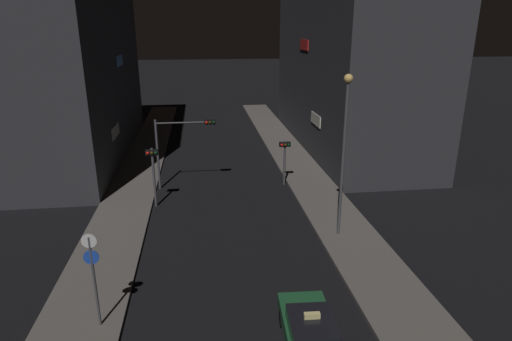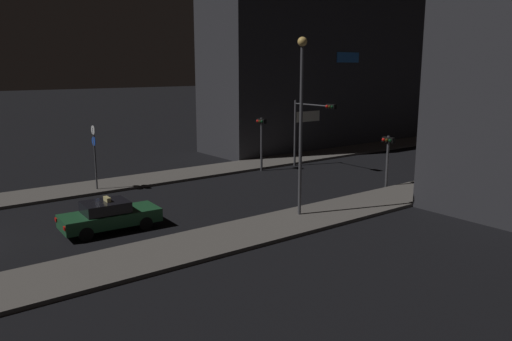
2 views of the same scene
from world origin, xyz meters
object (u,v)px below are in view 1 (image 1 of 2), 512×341
object	(u,v)px
taxi	(311,333)
sign_pole_left	(93,272)
traffic_light_overhead	(180,138)
traffic_light_left_kerb	(153,166)
traffic_light_right_kerb	(285,153)
street_lamp_near_block	(345,137)

from	to	relation	value
taxi	sign_pole_left	world-z (taller)	sign_pole_left
traffic_light_overhead	traffic_light_left_kerb	distance (m)	3.71
taxi	traffic_light_left_kerb	bearing A→B (deg)	115.31
taxi	traffic_light_overhead	size ratio (longest dim) A/B	0.91
traffic_light_overhead	traffic_light_right_kerb	bearing A→B (deg)	-2.50
traffic_light_right_kerb	street_lamp_near_block	distance (m)	9.18
traffic_light_left_kerb	sign_pole_left	world-z (taller)	sign_pole_left
traffic_light_right_kerb	taxi	bearing A→B (deg)	-97.89
traffic_light_left_kerb	traffic_light_right_kerb	world-z (taller)	traffic_light_left_kerb
street_lamp_near_block	traffic_light_left_kerb	bearing A→B (deg)	151.57
traffic_light_overhead	street_lamp_near_block	distance (m)	12.53
taxi	traffic_light_right_kerb	xyz separation A→B (m)	(2.34, 16.87, 1.65)
traffic_light_right_kerb	street_lamp_near_block	size ratio (longest dim) A/B	0.38
traffic_light_overhead	traffic_light_right_kerb	size ratio (longest dim) A/B	1.52
taxi	street_lamp_near_block	size ratio (longest dim) A/B	0.52
traffic_light_right_kerb	traffic_light_left_kerb	bearing A→B (deg)	-162.07
traffic_light_left_kerb	street_lamp_near_block	size ratio (longest dim) A/B	0.45
traffic_light_overhead	street_lamp_near_block	world-z (taller)	street_lamp_near_block
traffic_light_overhead	sign_pole_left	world-z (taller)	traffic_light_overhead
traffic_light_overhead	traffic_light_right_kerb	world-z (taller)	traffic_light_overhead
taxi	traffic_light_right_kerb	world-z (taller)	traffic_light_right_kerb
traffic_light_left_kerb	sign_pole_left	size ratio (longest dim) A/B	1.00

